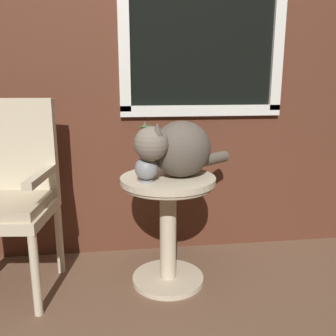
% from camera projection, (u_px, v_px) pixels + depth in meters
% --- Properties ---
extents(ground_plane, '(6.00, 6.00, 0.00)m').
position_uv_depth(ground_plane, '(139.00, 314.00, 1.84)').
color(ground_plane, brown).
extents(back_wall, '(4.00, 0.07, 2.60)m').
position_uv_depth(back_wall, '(132.00, 57.00, 2.27)').
color(back_wall, '#562D1E').
rests_on(back_wall, ground_plane).
extents(wicker_side_table, '(0.53, 0.53, 0.64)m').
position_uv_depth(wicker_side_table, '(168.00, 212.00, 2.05)').
color(wicker_side_table, beige).
rests_on(wicker_side_table, ground_plane).
extents(wicker_chair, '(0.53, 0.52, 1.07)m').
position_uv_depth(wicker_chair, '(8.00, 188.00, 1.98)').
color(wicker_chair, beige).
rests_on(wicker_chair, ground_plane).
extents(cat, '(0.60, 0.47, 0.32)m').
position_uv_depth(cat, '(178.00, 149.00, 1.96)').
color(cat, brown).
rests_on(cat, wicker_side_table).
extents(pewter_vase_with_ivy, '(0.12, 0.12, 0.29)m').
position_uv_depth(pewter_vase_with_ivy, '(146.00, 165.00, 1.88)').
color(pewter_vase_with_ivy, gray).
rests_on(pewter_vase_with_ivy, wicker_side_table).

